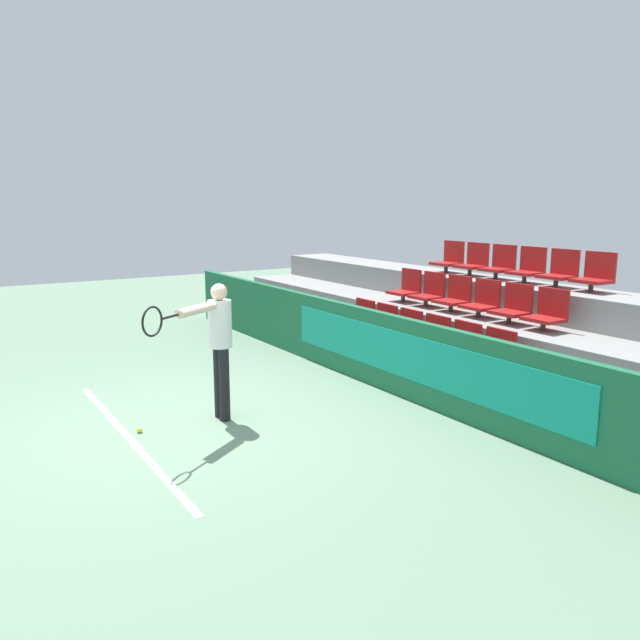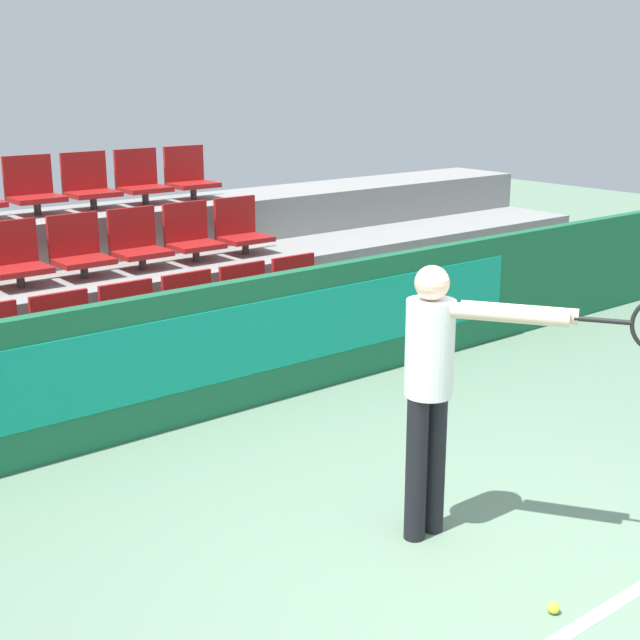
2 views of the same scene
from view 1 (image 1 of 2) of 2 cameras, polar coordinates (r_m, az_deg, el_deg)
name	(u,v)px [view 1 (image 1 of 2)]	position (r m, az deg, el deg)	size (l,w,h in m)	color
ground_plane	(167,430)	(7.71, -13.85, -9.70)	(30.00, 30.00, 0.00)	slate
court_baseline	(128,437)	(7.59, -17.16, -10.18)	(4.40, 0.08, 0.01)	white
barrier_wall	(382,350)	(8.99, 5.66, -2.78)	(12.84, 0.14, 1.11)	#19603D
bleacher_tier_front	(411,366)	(9.45, 8.34, -4.21)	(12.44, 1.00, 0.46)	gray
bleacher_tier_middle	(460,343)	(10.06, 12.72, -2.09)	(12.44, 1.00, 0.92)	gray
bleacher_tier_back	(505,323)	(10.74, 16.55, -0.22)	(12.44, 1.00, 1.37)	gray
stadium_chair_0	(360,319)	(10.55, 3.70, 0.11)	(0.49, 0.41, 0.57)	#333333
stadium_chair_1	(382,325)	(10.09, 5.68, -0.42)	(0.49, 0.41, 0.57)	#333333
stadium_chair_2	(406,331)	(9.64, 7.85, -0.99)	(0.49, 0.41, 0.57)	#333333
stadium_chair_3	(432,338)	(9.21, 10.22, -1.62)	(0.49, 0.41, 0.57)	#333333
stadium_chair_4	(462,346)	(8.79, 12.83, -2.31)	(0.49, 0.41, 0.57)	#333333
stadium_chair_5	(495,355)	(8.40, 15.69, -3.06)	(0.49, 0.41, 0.57)	#333333
stadium_chair_6	(407,288)	(11.09, 7.92, 2.95)	(0.49, 0.41, 0.57)	#333333
stadium_chair_7	(430,292)	(10.65, 9.98, 2.57)	(0.49, 0.41, 0.57)	#333333
stadium_chair_8	(455,296)	(10.23, 12.21, 2.15)	(0.49, 0.41, 0.57)	#333333
stadium_chair_9	(482,301)	(9.82, 14.63, 1.69)	(0.49, 0.41, 0.57)	#333333
stadium_chair_10	(513,306)	(9.43, 17.25, 1.19)	(0.49, 0.41, 0.57)	#333333
stadium_chair_11	(548,312)	(9.07, 20.09, 0.65)	(0.49, 0.41, 0.57)	#333333
stadium_chair_12	(449,259)	(11.71, 11.75, 5.50)	(0.49, 0.41, 0.57)	#333333
stadium_chair_13	(473,261)	(11.30, 13.84, 5.22)	(0.49, 0.41, 0.57)	#333333
stadium_chair_14	(499,264)	(10.90, 16.09, 4.92)	(0.49, 0.41, 0.57)	#333333
stadium_chair_15	(528,267)	(10.52, 18.50, 4.59)	(0.49, 0.41, 0.57)	#333333
stadium_chair_16	(560,271)	(10.16, 21.08, 4.22)	(0.49, 0.41, 0.57)	#333333
stadium_chair_17	(595,275)	(9.82, 23.85, 3.82)	(0.49, 0.41, 0.57)	#333333
tennis_player	(217,338)	(7.60, -9.44, -1.67)	(0.93, 1.32, 1.69)	black
tennis_ball	(140,430)	(7.68, -16.18, -9.64)	(0.07, 0.07, 0.07)	#CCDB33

